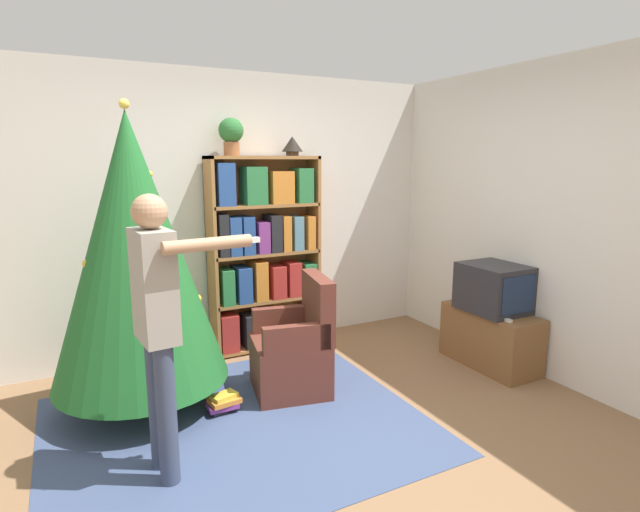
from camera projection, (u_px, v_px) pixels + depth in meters
name	position (u px, v px, depth m)	size (l,w,h in m)	color
ground_plane	(333.00, 442.00, 3.23)	(14.00, 14.00, 0.00)	#846042
wall_back	(232.00, 214.00, 4.74)	(8.00, 0.10, 2.60)	silver
wall_right	(568.00, 224.00, 3.94)	(0.10, 8.00, 2.60)	silver
area_rug	(238.00, 425.00, 3.44)	(2.48, 2.11, 0.01)	#3D4C70
bookshelf	(265.00, 255.00, 4.72)	(1.05, 0.29, 1.84)	#A8703D
tv_stand	(490.00, 338.00, 4.42)	(0.40, 0.86, 0.50)	brown
television	(494.00, 288.00, 4.33)	(0.46, 0.54, 0.41)	#28282D
game_remote	(505.00, 319.00, 4.09)	(0.04, 0.12, 0.02)	white
christmas_tree	(135.00, 251.00, 3.50)	(1.23, 1.23, 2.20)	#4C3323
armchair	(295.00, 351.00, 3.92)	(0.67, 0.66, 0.92)	brown
standing_person	(158.00, 315.00, 2.73)	(0.66, 0.47, 1.63)	#38425B
potted_plant	(231.00, 134.00, 4.39)	(0.22, 0.22, 0.33)	#935B38
table_lamp	(292.00, 145.00, 4.67)	(0.20, 0.20, 0.18)	#473828
book_pile_near_tree	(223.00, 403.00, 3.62)	(0.24, 0.18, 0.14)	#232328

